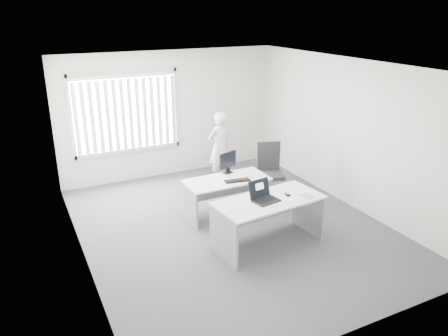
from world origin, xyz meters
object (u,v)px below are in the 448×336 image
person (219,147)px  office_chair (270,181)px  monitor (228,163)px  desk_near (269,212)px  desk_far (227,189)px  laptop (266,192)px

person → office_chair: bearing=102.3°
office_chair → monitor: (-0.98, -0.04, 0.56)m
monitor → desk_near: bearing=-111.4°
desk_near → person: bearing=74.4°
desk_far → laptop: laptop is taller
desk_near → office_chair: size_ratio=1.63×
laptop → monitor: (0.15, 1.61, -0.05)m
office_chair → monitor: bearing=-159.4°
desk_near → monitor: bearing=81.9°
desk_near → desk_far: 1.29m
desk_near → laptop: bearing=-158.3°
monitor → person: bearing=52.1°
desk_near → laptop: size_ratio=4.59×
person → laptop: bearing=66.5°
office_chair → desk_near: bearing=-104.7°
person → monitor: 1.33m
person → monitor: bearing=59.0°
laptop → monitor: bearing=75.3°
desk_near → monitor: (0.06, 1.57, 0.33)m
desk_far → laptop: (0.01, -1.33, 0.45)m
person → desk_far: bearing=56.8°
desk_far → laptop: bearing=-90.2°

